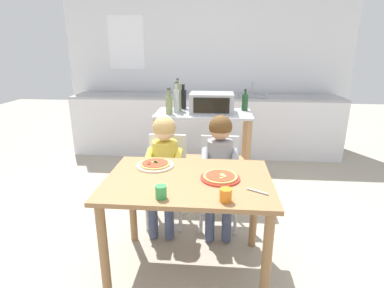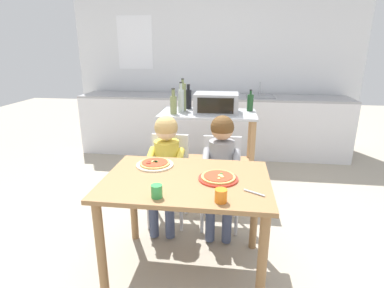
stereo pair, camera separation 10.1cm
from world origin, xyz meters
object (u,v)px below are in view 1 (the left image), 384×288
(serving_spoon, at_px, (257,191))
(drinking_cup_green, at_px, (161,192))
(toaster_oven, at_px, (212,103))
(bottle_tall_green_wine, at_px, (176,100))
(bottle_squat_spirits, at_px, (178,97))
(bottle_clear_vinegar, at_px, (183,98))
(kitchen_island_cart, at_px, (203,139))
(pizza_plate_cream, at_px, (155,165))
(pizza_plate_red_rimmed, at_px, (220,177))
(bottle_dark_olive_oil, at_px, (169,104))
(child_in_yellow_shirt, at_px, (164,158))
(bottle_slim_sauce, at_px, (245,102))
(dining_chair_right, at_px, (219,175))
(drinking_cup_orange, at_px, (226,195))
(dining_table, at_px, (188,194))
(dining_chair_left, at_px, (167,173))

(serving_spoon, bearing_deg, drinking_cup_green, -168.05)
(toaster_oven, distance_m, serving_spoon, 1.61)
(bottle_tall_green_wine, relative_size, bottle_squat_spirits, 0.92)
(bottle_clear_vinegar, bearing_deg, serving_spoon, -69.69)
(kitchen_island_cart, distance_m, serving_spoon, 1.62)
(drinking_cup_green, bearing_deg, pizza_plate_cream, 105.36)
(pizza_plate_red_rimmed, bearing_deg, toaster_oven, 93.90)
(bottle_squat_spirits, bearing_deg, toaster_oven, -12.96)
(toaster_oven, xyz_separation_m, bottle_dark_olive_oil, (-0.45, -0.12, 0.00))
(kitchen_island_cart, distance_m, drinking_cup_green, 1.70)
(child_in_yellow_shirt, bearing_deg, bottle_slim_sauce, 51.79)
(serving_spoon, bearing_deg, dining_chair_right, 104.84)
(drinking_cup_orange, bearing_deg, dining_table, 129.36)
(pizza_plate_cream, height_order, pizza_plate_red_rimmed, same)
(bottle_squat_spirits, distance_m, dining_table, 1.56)
(child_in_yellow_shirt, bearing_deg, toaster_oven, 64.46)
(toaster_oven, bearing_deg, dining_chair_left, -119.20)
(dining_chair_left, height_order, drinking_cup_green, same)
(bottle_slim_sauce, height_order, drinking_cup_orange, bottle_slim_sauce)
(bottle_slim_sauce, height_order, bottle_squat_spirits, bottle_squat_spirits)
(dining_table, relative_size, drinking_cup_green, 14.18)
(bottle_clear_vinegar, xyz_separation_m, drinking_cup_orange, (0.46, -1.89, -0.24))
(bottle_dark_olive_oil, relative_size, drinking_cup_orange, 3.47)
(pizza_plate_cream, bearing_deg, bottle_clear_vinegar, 87.60)
(child_in_yellow_shirt, bearing_deg, dining_chair_left, 90.00)
(drinking_cup_orange, bearing_deg, serving_spoon, 33.01)
(bottle_clear_vinegar, xyz_separation_m, dining_table, (0.21, -1.59, -0.40))
(drinking_cup_orange, bearing_deg, toaster_oven, 94.18)
(toaster_oven, height_order, drinking_cup_green, toaster_oven)
(bottle_clear_vinegar, distance_m, dining_table, 1.66)
(bottle_clear_vinegar, height_order, child_in_yellow_shirt, bottle_clear_vinegar)
(kitchen_island_cart, xyz_separation_m, serving_spoon, (0.41, -1.56, 0.14))
(bottle_clear_vinegar, distance_m, pizza_plate_red_rimmed, 1.66)
(bottle_clear_vinegar, relative_size, bottle_squat_spirits, 0.78)
(drinking_cup_orange, bearing_deg, bottle_squat_spirits, 105.79)
(dining_chair_right, height_order, pizza_plate_red_rimmed, dining_chair_right)
(dining_chair_right, bearing_deg, toaster_oven, 97.63)
(bottle_tall_green_wine, distance_m, drinking_cup_orange, 1.75)
(dining_chair_left, bearing_deg, bottle_tall_green_wine, 89.15)
(bottle_dark_olive_oil, distance_m, dining_table, 1.37)
(dining_chair_left, xyz_separation_m, child_in_yellow_shirt, (0.00, -0.12, 0.19))
(pizza_plate_cream, distance_m, pizza_plate_red_rimmed, 0.52)
(toaster_oven, distance_m, bottle_tall_green_wine, 0.38)
(bottle_dark_olive_oil, distance_m, child_in_yellow_shirt, 0.78)
(toaster_oven, bearing_deg, pizza_plate_red_rimmed, -86.10)
(bottle_dark_olive_oil, xyz_separation_m, dining_table, (0.32, -1.27, -0.39))
(kitchen_island_cart, xyz_separation_m, bottle_slim_sauce, (0.45, 0.15, 0.40))
(bottle_slim_sauce, height_order, bottle_dark_olive_oil, bottle_dark_olive_oil)
(bottle_dark_olive_oil, height_order, pizza_plate_cream, bottle_dark_olive_oil)
(dining_chair_right, xyz_separation_m, pizza_plate_red_rimmed, (0.00, -0.68, 0.27))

